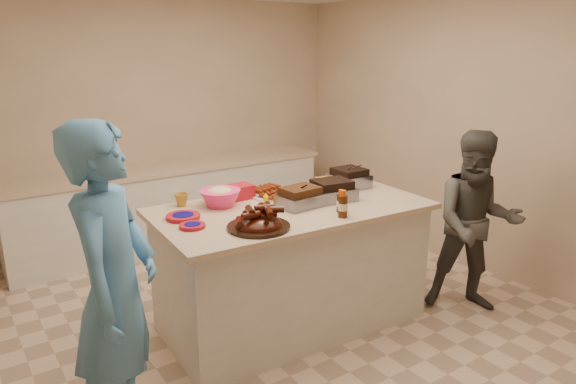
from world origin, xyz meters
TOP-DOWN VIEW (x-y plane):
  - room at (0.00, 0.00)m, footprint 4.50×5.00m
  - back_counter at (0.00, 2.20)m, footprint 3.60×0.64m
  - island at (0.07, -0.01)m, footprint 2.14×1.22m
  - rib_platter at (-0.40, -0.29)m, footprint 0.54×0.54m
  - pulled_pork_tray at (0.11, -0.06)m, footprint 0.34×0.27m
  - brisket_tray at (0.43, -0.05)m, footprint 0.37×0.33m
  - roasting_pan at (0.79, 0.16)m, footprint 0.29×0.29m
  - coleslaw_bowl at (-0.38, 0.30)m, footprint 0.33×0.33m
  - sausage_plate at (0.07, 0.30)m, footprint 0.38×0.38m
  - mac_cheese_dish at (0.70, 0.27)m, footprint 0.32×0.26m
  - bbq_bottle_a at (0.21, -0.44)m, footprint 0.07×0.07m
  - bbq_bottle_b at (0.28, -0.33)m, footprint 0.06×0.06m
  - mustard_bottle at (-0.10, 0.10)m, footprint 0.04×0.04m
  - sauce_bowl at (0.11, 0.10)m, footprint 0.15×0.05m
  - plate_stack_large at (-0.74, 0.18)m, footprint 0.26×0.26m
  - plate_stack_small at (-0.76, -0.03)m, footprint 0.19×0.19m
  - plastic_cup at (-0.62, 0.47)m, footprint 0.11×0.11m
  - basket_stack at (-0.17, 0.40)m, footprint 0.23×0.18m
  - guest_gray at (1.45, -0.68)m, footprint 1.57×1.63m

SIDE VIEW (x-z plane):
  - room at x=0.00m, z-range -1.35..1.35m
  - island at x=0.07m, z-range -0.49..0.49m
  - guest_gray at x=1.45m, z-range -0.29..0.29m
  - back_counter at x=0.00m, z-range 0.00..0.90m
  - rib_platter at x=-0.40m, z-range 0.90..1.07m
  - pulled_pork_tray at x=0.11m, z-range 0.94..1.03m
  - brisket_tray at x=0.43m, z-range 0.94..1.04m
  - roasting_pan at x=0.79m, z-range 0.93..1.04m
  - coleslaw_bowl at x=-0.38m, z-range 0.88..1.09m
  - sausage_plate at x=0.07m, z-range 0.96..1.01m
  - mac_cheese_dish at x=0.70m, z-range 0.95..1.02m
  - bbq_bottle_a at x=0.21m, z-range 0.89..1.08m
  - bbq_bottle_b at x=0.28m, z-range 0.90..1.07m
  - mustard_bottle at x=-0.10m, z-range 0.93..1.04m
  - sauce_bowl at x=0.11m, z-range 0.91..1.06m
  - plate_stack_large at x=-0.74m, z-range 0.97..1.00m
  - plate_stack_small at x=-0.76m, z-range 0.97..1.00m
  - plastic_cup at x=-0.62m, z-range 0.93..1.04m
  - basket_stack at x=-0.17m, z-range 0.93..1.04m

